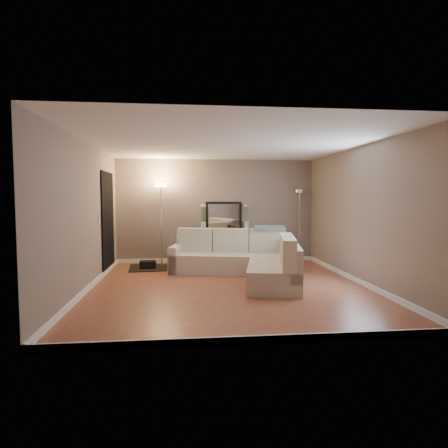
{
  "coord_description": "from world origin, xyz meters",
  "views": [
    {
      "loc": [
        -0.78,
        -6.74,
        1.63
      ],
      "look_at": [
        0.0,
        0.8,
        1.1
      ],
      "focal_mm": 30.0,
      "sensor_mm": 36.0,
      "label": 1
    }
  ],
  "objects": [
    {
      "name": "wall_front",
      "position": [
        0.0,
        -2.76,
        1.3
      ],
      "size": [
        5.0,
        0.02,
        2.6
      ],
      "primitive_type": "cube",
      "color": "gray",
      "rests_on": "ground"
    },
    {
      "name": "wall_left",
      "position": [
        -2.51,
        0.0,
        1.3
      ],
      "size": [
        0.02,
        5.5,
        2.6
      ],
      "primitive_type": "cube",
      "color": "gray",
      "rests_on": "ground"
    },
    {
      "name": "baseboard_left",
      "position": [
        -2.48,
        0.0,
        0.05
      ],
      "size": [
        0.03,
        5.5,
        0.1
      ],
      "primitive_type": "cube",
      "color": "white",
      "rests_on": "ground"
    },
    {
      "name": "wall_right",
      "position": [
        2.51,
        0.0,
        1.3
      ],
      "size": [
        0.02,
        5.5,
        2.6
      ],
      "primitive_type": "cube",
      "color": "gray",
      "rests_on": "ground"
    },
    {
      "name": "floor_lamp_lit",
      "position": [
        -1.36,
        2.42,
        1.4
      ],
      "size": [
        0.31,
        0.31,
        1.98
      ],
      "color": "silver",
      "rests_on": "floor"
    },
    {
      "name": "console_table",
      "position": [
        0.13,
        2.52,
        0.45
      ],
      "size": [
        1.33,
        0.48,
        0.8
      ],
      "color": "black",
      "rests_on": "floor"
    },
    {
      "name": "baseboard_front",
      "position": [
        0.0,
        -2.73,
        0.05
      ],
      "size": [
        5.0,
        0.03,
        0.1
      ],
      "primitive_type": "cube",
      "color": "white",
      "rests_on": "ground"
    },
    {
      "name": "sectional_sofa",
      "position": [
        0.5,
        0.9,
        0.35
      ],
      "size": [
        2.81,
        3.07,
        0.94
      ],
      "color": "#C3B29E",
      "rests_on": "floor"
    },
    {
      "name": "leaning_mirror",
      "position": [
        0.19,
        2.69,
        1.17
      ],
      "size": [
        0.92,
        0.14,
        0.72
      ],
      "color": "black",
      "rests_on": "console_table"
    },
    {
      "name": "floor_lamp_unlit",
      "position": [
        2.13,
        2.56,
        1.3
      ],
      "size": [
        0.33,
        0.33,
        1.84
      ],
      "color": "silver",
      "rests_on": "floor"
    },
    {
      "name": "ceiling",
      "position": [
        0.0,
        0.0,
        2.6
      ],
      "size": [
        5.0,
        5.5,
        0.01
      ],
      "primitive_type": "cube",
      "color": "white",
      "rests_on": "ground"
    },
    {
      "name": "charcoal_rug",
      "position": [
        -1.43,
        2.03,
        0.01
      ],
      "size": [
        1.38,
        1.09,
        0.02
      ],
      "primitive_type": "cube",
      "rotation": [
        0.0,
        0.0,
        0.09
      ],
      "color": "black",
      "rests_on": "floor"
    },
    {
      "name": "floor",
      "position": [
        0.0,
        0.0,
        -0.01
      ],
      "size": [
        5.0,
        5.5,
        0.01
      ],
      "primitive_type": "cube",
      "color": "brown",
      "rests_on": "ground"
    },
    {
      "name": "baseboard_right",
      "position": [
        2.48,
        0.0,
        0.05
      ],
      "size": [
        0.03,
        5.5,
        0.1
      ],
      "primitive_type": "cube",
      "color": "white",
      "rests_on": "ground"
    },
    {
      "name": "black_bag",
      "position": [
        -1.65,
        1.9,
        0.07
      ],
      "size": [
        0.39,
        0.29,
        0.24
      ],
      "primitive_type": "cube",
      "rotation": [
        0.0,
        0.0,
        0.09
      ],
      "color": "black",
      "rests_on": "charcoal_rug"
    },
    {
      "name": "switch_plate",
      "position": [
        -2.48,
        0.85,
        1.2
      ],
      "size": [
        0.02,
        0.08,
        0.12
      ],
      "primitive_type": "cube",
      "color": "white",
      "rests_on": "ground"
    },
    {
      "name": "doorway",
      "position": [
        -2.48,
        1.7,
        1.1
      ],
      "size": [
        0.02,
        1.2,
        2.2
      ],
      "primitive_type": "cube",
      "color": "black",
      "rests_on": "ground"
    },
    {
      "name": "throw_blanket",
      "position": [
        1.09,
        1.44,
        0.96
      ],
      "size": [
        0.73,
        0.5,
        0.09
      ],
      "primitive_type": "cube",
      "rotation": [
        0.1,
        0.0,
        -0.16
      ],
      "color": "slate",
      "rests_on": "sectional_sofa"
    },
    {
      "name": "baseboard_back",
      "position": [
        0.0,
        2.73,
        0.05
      ],
      "size": [
        5.0,
        0.03,
        0.1
      ],
      "primitive_type": "cube",
      "color": "white",
      "rests_on": "ground"
    },
    {
      "name": "flower_vase_right",
      "position": [
        0.76,
        2.58,
        1.09
      ],
      "size": [
        0.15,
        0.13,
        0.69
      ],
      "color": "silver",
      "rests_on": "console_table"
    },
    {
      "name": "table_decor",
      "position": [
        0.21,
        2.49,
        0.84
      ],
      "size": [
        0.56,
        0.14,
        0.13
      ],
      "color": "#C56322",
      "rests_on": "console_table"
    },
    {
      "name": "flower_vase_left",
      "position": [
        -0.34,
        2.47,
        1.09
      ],
      "size": [
        0.15,
        0.13,
        0.69
      ],
      "color": "silver",
      "rests_on": "console_table"
    },
    {
      "name": "wall_back",
      "position": [
        0.0,
        2.76,
        1.3
      ],
      "size": [
        5.0,
        0.02,
        2.6
      ],
      "primitive_type": "cube",
      "color": "gray",
      "rests_on": "ground"
    }
  ]
}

